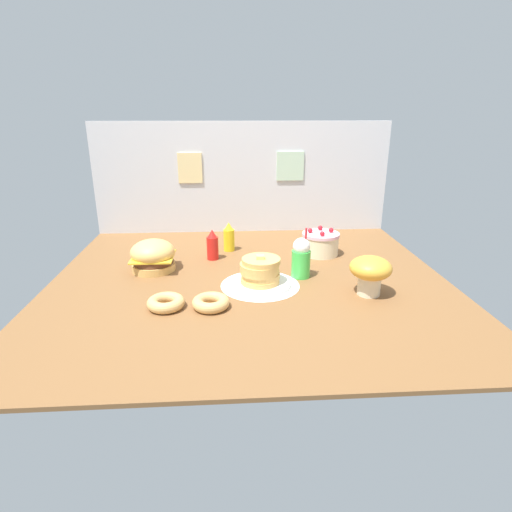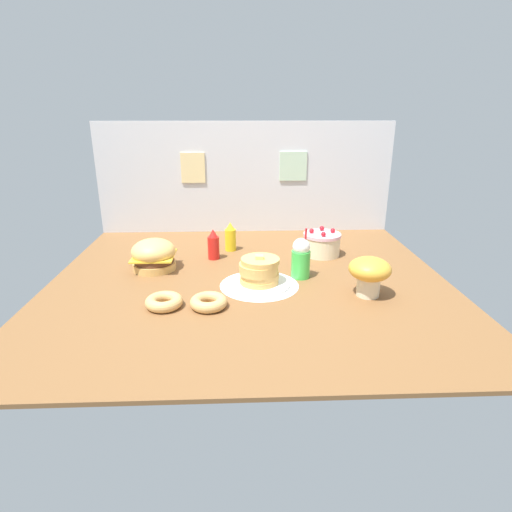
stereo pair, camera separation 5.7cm
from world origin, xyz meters
The scene contains 12 objects.
ground_plane centered at (0.00, 0.00, -0.01)m, with size 2.31×2.12×0.02m, color brown.
back_wall centered at (0.00, 1.06, 0.43)m, with size 2.31×0.04×0.86m.
doily_mat centered at (0.06, -0.08, 0.00)m, with size 0.45×0.45×0.00m, color white.
burger centered at (-0.59, 0.20, 0.09)m, with size 0.27×0.27×0.19m.
pancake_stack centered at (0.06, -0.08, 0.07)m, with size 0.35×0.35×0.18m.
layer_cake centered at (0.51, 0.43, 0.08)m, with size 0.25×0.25×0.19m.
ketchup_bottle centered at (-0.23, 0.38, 0.09)m, with size 0.08×0.08×0.20m.
mustard_bottle centered at (-0.12, 0.55, 0.09)m, with size 0.08×0.08×0.20m.
cream_soda_cup centered at (0.31, 0.03, 0.12)m, with size 0.11×0.11×0.31m.
donut_pink_glaze centered at (-0.44, -0.34, 0.03)m, with size 0.19×0.19×0.06m.
donut_chocolate centered at (-0.21, -0.35, 0.03)m, with size 0.19×0.19×0.06m.
mushroom_stool centered at (0.63, -0.24, 0.13)m, with size 0.22×0.22×0.21m.
Camera 1 is at (-0.11, -2.26, 0.95)m, focal length 29.32 mm.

